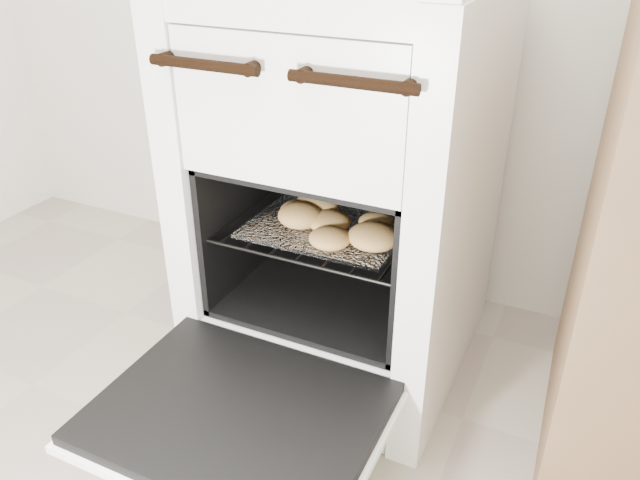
{
  "coord_description": "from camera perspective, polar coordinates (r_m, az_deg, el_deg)",
  "views": [
    {
      "loc": [
        0.5,
        -0.08,
        1.06
      ],
      "look_at": [
        -0.02,
        1.01,
        0.4
      ],
      "focal_mm": 35.0,
      "sensor_mm": 36.0,
      "label": 1
    }
  ],
  "objects": [
    {
      "name": "stove",
      "position": [
        1.47,
        2.48,
        4.19
      ],
      "size": [
        0.61,
        0.67,
        0.93
      ],
      "color": "white",
      "rests_on": "ground"
    },
    {
      "name": "oven_door",
      "position": [
        1.24,
        -7.54,
        -15.64
      ],
      "size": [
        0.55,
        0.42,
        0.04
      ],
      "color": "black",
      "rests_on": "stove"
    },
    {
      "name": "oven_rack",
      "position": [
        1.44,
        1.39,
        1.67
      ],
      "size": [
        0.44,
        0.42,
        0.01
      ],
      "color": "black",
      "rests_on": "stove"
    },
    {
      "name": "foil_sheet",
      "position": [
        1.42,
        1.05,
        1.55
      ],
      "size": [
        0.34,
        0.3,
        0.01
      ],
      "primitive_type": "cube",
      "color": "white",
      "rests_on": "oven_rack"
    },
    {
      "name": "baked_rolls",
      "position": [
        1.37,
        1.03,
        1.79
      ],
      "size": [
        0.32,
        0.26,
        0.05
      ],
      "color": "#E1AA5A",
      "rests_on": "foil_sheet"
    }
  ]
}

